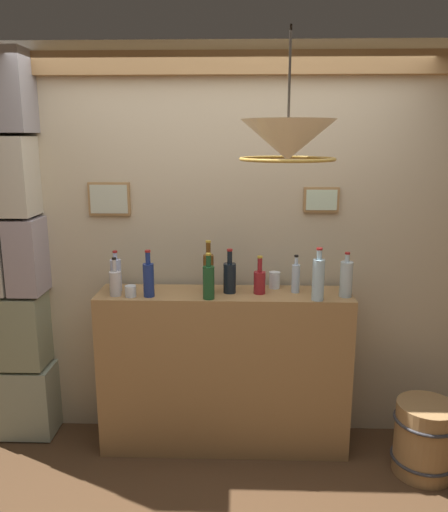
% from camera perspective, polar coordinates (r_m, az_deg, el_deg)
% --- Properties ---
extents(panelled_rear_partition, '(3.44, 0.15, 2.61)m').
position_cam_1_polar(panelled_rear_partition, '(3.43, 0.14, 2.09)').
color(panelled_rear_partition, '#BCAD8E').
rests_on(panelled_rear_partition, ground).
extents(stone_pillar, '(0.42, 0.32, 2.54)m').
position_cam_1_polar(stone_pillar, '(3.63, -22.36, 0.05)').
color(stone_pillar, '#95A08B').
rests_on(stone_pillar, ground).
extents(bar_shelf_unit, '(1.61, 0.35, 1.07)m').
position_cam_1_polar(bar_shelf_unit, '(3.45, 0.03, -12.61)').
color(bar_shelf_unit, '#9E7547').
rests_on(bar_shelf_unit, ground).
extents(liquor_bottle_vodka, '(0.07, 0.07, 0.29)m').
position_cam_1_polar(liquor_bottle_vodka, '(3.18, -8.37, -2.47)').
color(liquor_bottle_vodka, navy).
rests_on(liquor_bottle_vodka, bar_shelf_unit).
extents(liquor_bottle_whiskey, '(0.05, 0.05, 0.24)m').
position_cam_1_polar(liquor_bottle_whiskey, '(3.27, 7.96, -2.37)').
color(liquor_bottle_whiskey, silver).
rests_on(liquor_bottle_whiskey, bar_shelf_unit).
extents(liquor_bottle_tequila, '(0.07, 0.07, 0.26)m').
position_cam_1_polar(liquor_bottle_tequila, '(3.34, -11.90, -2.00)').
color(liquor_bottle_tequila, '#ACBAE1').
rests_on(liquor_bottle_tequila, bar_shelf_unit).
extents(liquor_bottle_sherry, '(0.07, 0.07, 0.24)m').
position_cam_1_polar(liquor_bottle_sherry, '(3.23, 3.97, -2.75)').
color(liquor_bottle_sherry, maroon).
rests_on(liquor_bottle_sherry, bar_shelf_unit).
extents(liquor_bottle_amaro, '(0.07, 0.07, 0.28)m').
position_cam_1_polar(liquor_bottle_amaro, '(3.11, -1.72, -2.79)').
color(liquor_bottle_amaro, '#194A25').
rests_on(liquor_bottle_amaro, bar_shelf_unit).
extents(liquor_bottle_scotch, '(0.08, 0.08, 0.28)m').
position_cam_1_polar(liquor_bottle_scotch, '(3.23, 0.63, -2.30)').
color(liquor_bottle_scotch, black).
rests_on(liquor_bottle_scotch, bar_shelf_unit).
extents(liquor_bottle_port, '(0.07, 0.07, 0.24)m').
position_cam_1_polar(liquor_bottle_port, '(3.25, -11.98, -2.90)').
color(liquor_bottle_port, beige).
rests_on(liquor_bottle_port, bar_shelf_unit).
extents(liquor_bottle_brandy, '(0.08, 0.08, 0.28)m').
position_cam_1_polar(liquor_bottle_brandy, '(3.24, 13.40, -2.45)').
color(liquor_bottle_brandy, silver).
rests_on(liquor_bottle_brandy, bar_shelf_unit).
extents(liquor_bottle_rum, '(0.07, 0.07, 0.32)m').
position_cam_1_polar(liquor_bottle_rum, '(3.13, 10.41, -2.47)').
color(liquor_bottle_rum, '#A8CBDD').
rests_on(liquor_bottle_rum, bar_shelf_unit).
extents(liquor_bottle_mezcal, '(0.07, 0.07, 0.33)m').
position_cam_1_polar(liquor_bottle_mezcal, '(3.23, -1.74, -1.79)').
color(liquor_bottle_mezcal, brown).
rests_on(liquor_bottle_mezcal, bar_shelf_unit).
extents(glass_tumbler_rocks, '(0.07, 0.07, 0.11)m').
position_cam_1_polar(glass_tumbler_rocks, '(3.36, 5.62, -2.67)').
color(glass_tumbler_rocks, silver).
rests_on(glass_tumbler_rocks, bar_shelf_unit).
extents(glass_tumbler_highball, '(0.07, 0.07, 0.07)m').
position_cam_1_polar(glass_tumbler_highball, '(3.22, -10.32, -3.86)').
color(glass_tumbler_highball, silver).
rests_on(glass_tumbler_highball, bar_shelf_unit).
extents(pendant_lamp, '(0.45, 0.45, 0.60)m').
position_cam_1_polar(pendant_lamp, '(2.47, 7.09, 12.51)').
color(pendant_lamp, '#EFE5C6').
extents(wooden_barrel, '(0.39, 0.39, 0.46)m').
position_cam_1_polar(wooden_barrel, '(3.56, 21.37, -18.34)').
color(wooden_barrel, '#9E7547').
rests_on(wooden_barrel, ground).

